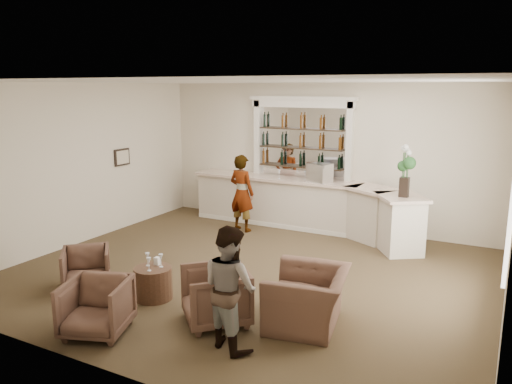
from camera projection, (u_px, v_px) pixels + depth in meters
ground at (250, 273)px, 8.79m from camera, size 8.00×8.00×0.00m
room_shell at (277, 137)px, 8.85m from camera, size 8.04×7.02×3.32m
bar_counter at (307, 205)px, 11.34m from camera, size 5.72×1.80×1.14m
back_bar_alcove at (301, 139)px, 11.55m from camera, size 2.64×0.25×3.00m
cocktail_table at (153, 283)px, 7.68m from camera, size 0.58×0.58×0.50m
sommelier at (242, 193)px, 11.22m from camera, size 0.70×0.52×1.74m
guest at (230, 287)px, 6.15m from camera, size 0.93×0.84×1.57m
armchair_left at (86, 268)px, 8.06m from camera, size 1.03×1.03×0.67m
armchair_center at (96, 307)px, 6.56m from camera, size 1.03×1.05×0.75m
armchair_right at (216, 296)px, 6.86m from camera, size 1.21×1.21×0.79m
armchair_far at (308, 298)px, 6.80m from camera, size 1.22×1.35×0.77m
espresso_machine at (320, 173)px, 11.04m from camera, size 0.56×0.51×0.41m
flower_vase at (405, 168)px, 9.48m from camera, size 0.27×0.27×1.00m
wine_glass_bar_left at (279, 174)px, 11.46m from camera, size 0.07×0.07×0.21m
wine_glass_bar_right at (305, 176)px, 11.28m from camera, size 0.07×0.07×0.21m
wine_glass_tbl_a at (148, 259)px, 7.69m from camera, size 0.07×0.07×0.21m
wine_glass_tbl_b at (161, 261)px, 7.63m from camera, size 0.07×0.07×0.21m
wine_glass_tbl_c at (149, 264)px, 7.47m from camera, size 0.07×0.07×0.21m
napkin_holder at (157, 261)px, 7.74m from camera, size 0.08×0.08×0.12m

